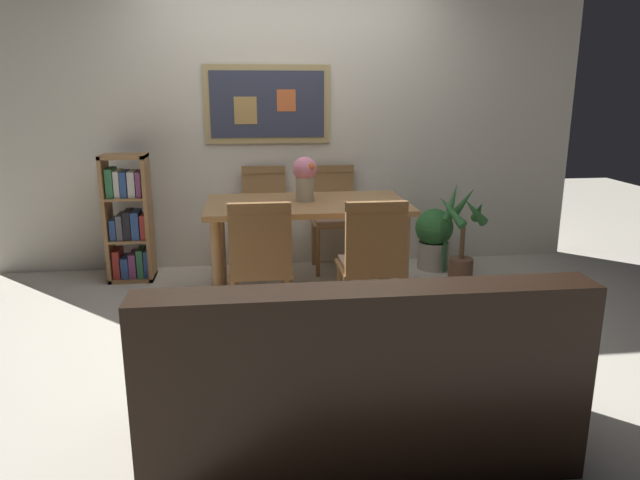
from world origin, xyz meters
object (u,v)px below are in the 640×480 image
Objects in this scene: dining_table at (307,215)px; potted_palm at (462,236)px; dining_chair_far_left at (265,210)px; leather_couch at (354,382)px; dining_chair_near_left at (260,258)px; potted_ivy at (434,237)px; dining_chair_far_right at (334,209)px; bookshelf at (130,223)px; flower_vase at (305,176)px; dining_chair_near_right at (372,256)px.

potted_palm is at bearing 11.26° from dining_table.
dining_chair_far_left is 0.51× the size of leather_couch.
potted_ivy is (1.56, 1.32, -0.24)m from dining_chair_near_left.
bookshelf is (-1.73, -0.12, -0.05)m from dining_chair_far_right.
dining_chair_far_right is at bearing 65.51° from flower_vase.
dining_chair_far_right is at bearing -0.51° from dining_chair_far_left.
dining_chair_near_right is 1.68× the size of potted_ivy.
dining_chair_near_left is 2.74× the size of flower_vase.
dining_chair_far_left is 2.72m from leather_couch.
dining_chair_far_right is 1.11× the size of potted_palm.
dining_chair_near_right is at bearing -133.69° from potted_palm.
dining_table is 0.30m from flower_vase.
bookshelf is at bearing 156.11° from dining_table.
dining_chair_far_left is at bearing 179.49° from dining_chair_far_right.
dining_chair_near_right reaches higher than potted_ivy.
dining_chair_far_left is at bearing 112.78° from dining_chair_near_right.
dining_chair_near_right is 1.00× the size of dining_chair_near_left.
dining_chair_far_right is at bearing 67.54° from dining_table.
dining_chair_far_left is 1.68× the size of potted_ivy.
potted_ivy is at bearing 109.51° from potted_palm.
potted_ivy is (1.19, 0.61, -0.36)m from dining_table.
dining_chair_far_right and dining_chair_near_left have the same top height.
dining_chair_near_left is 1.00× the size of dining_chair_far_left.
dining_chair_far_left is at bearing 96.58° from leather_couch.
dining_chair_near_right is 2.74× the size of flower_vase.
potted_palm is (1.31, 0.26, -0.27)m from dining_table.
potted_ivy is 1.48m from flower_vase.
bookshelf is (-1.43, 2.57, 0.18)m from leather_couch.
dining_chair_far_right is 0.87m from flower_vase.
potted_ivy is (0.88, -0.14, -0.24)m from dining_chair_far_right.
dining_table is 0.84m from dining_chair_near_right.
bookshelf reaches higher than potted_palm.
dining_table is 0.81m from dining_chair_near_left.
dining_chair_far_left is at bearing 6.51° from bookshelf.
dining_chair_near_right is at bearing -66.39° from flower_vase.
dining_chair_near_right is 1.63m from potted_ivy.
dining_chair_near_right is at bearing 74.64° from leather_couch.
dining_chair_near_left is 1.68× the size of potted_ivy.
dining_chair_near_left is at bearing -51.81° from bookshelf.
dining_chair_near_left is 1.31m from leather_couch.
dining_chair_far_left is at bearing 162.90° from potted_palm.
dining_chair_far_left is at bearing 174.34° from potted_ivy.
flower_vase is (-1.32, -0.22, 0.56)m from potted_palm.
bookshelf reaches higher than dining_chair_near_left.
potted_ivy is at bearing 65.25° from leather_couch.
dining_table is 1.63× the size of dining_chair_far_left.
dining_table is at bearing -23.89° from bookshelf.
leather_couch is (-0.32, -1.18, -0.23)m from dining_chair_near_right.
potted_palm is at bearing 9.29° from flower_vase.
dining_chair_near_right is 2.24m from bookshelf.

